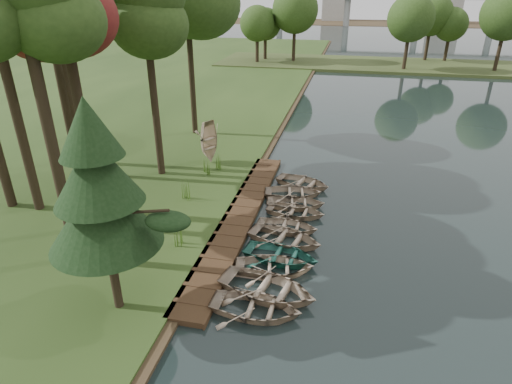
% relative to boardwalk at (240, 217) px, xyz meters
% --- Properties ---
extents(ground, '(300.00, 300.00, 0.00)m').
position_rel_boardwalk_xyz_m(ground, '(1.60, 0.00, -0.15)').
color(ground, '#3D2F1D').
extents(boardwalk, '(1.60, 16.00, 0.30)m').
position_rel_boardwalk_xyz_m(boardwalk, '(0.00, 0.00, 0.00)').
color(boardwalk, '#3A2716').
rests_on(boardwalk, ground).
extents(peninsula, '(50.00, 14.00, 0.45)m').
position_rel_boardwalk_xyz_m(peninsula, '(9.60, 50.00, 0.08)').
color(peninsula, '#39461F').
rests_on(peninsula, ground).
extents(far_trees, '(45.60, 5.60, 8.80)m').
position_rel_boardwalk_xyz_m(far_trees, '(6.27, 50.00, 6.28)').
color(far_trees, black).
rests_on(far_trees, peninsula).
extents(bridge, '(95.90, 4.00, 8.60)m').
position_rel_boardwalk_xyz_m(bridge, '(13.91, 120.00, 6.93)').
color(bridge, '#A5A5A0').
rests_on(bridge, ground).
extents(building_b, '(8.00, 8.00, 12.00)m').
position_rel_boardwalk_xyz_m(building_b, '(-3.40, 145.00, 5.85)').
color(building_b, '#A5A5A0').
rests_on(building_b, ground).
extents(rowboat_0, '(3.49, 2.55, 0.71)m').
position_rel_boardwalk_xyz_m(rowboat_0, '(2.38, -6.78, 0.25)').
color(rowboat_0, tan).
rests_on(rowboat_0, water).
extents(rowboat_1, '(4.47, 3.62, 0.82)m').
position_rel_boardwalk_xyz_m(rowboat_1, '(2.59, -5.66, 0.31)').
color(rowboat_1, tan).
rests_on(rowboat_1, water).
extents(rowboat_2, '(3.72, 2.94, 0.69)m').
position_rel_boardwalk_xyz_m(rowboat_2, '(2.58, -4.13, 0.25)').
color(rowboat_2, tan).
rests_on(rowboat_2, water).
extents(rowboat_3, '(3.71, 2.91, 0.70)m').
position_rel_boardwalk_xyz_m(rowboat_3, '(2.71, -3.24, 0.25)').
color(rowboat_3, '#297260').
rests_on(rowboat_3, water).
extents(rowboat_4, '(4.03, 3.29, 0.73)m').
position_rel_boardwalk_xyz_m(rowboat_4, '(2.66, -1.79, 0.27)').
color(rowboat_4, tan).
rests_on(rowboat_4, water).
extents(rowboat_5, '(3.12, 2.28, 0.63)m').
position_rel_boardwalk_xyz_m(rowboat_5, '(2.58, -0.67, 0.22)').
color(rowboat_5, tan).
rests_on(rowboat_5, water).
extents(rowboat_6, '(3.31, 2.54, 0.64)m').
position_rel_boardwalk_xyz_m(rowboat_6, '(2.78, 1.00, 0.22)').
color(rowboat_6, tan).
rests_on(rowboat_6, water).
extents(rowboat_7, '(3.43, 2.65, 0.66)m').
position_rel_boardwalk_xyz_m(rowboat_7, '(2.66, 1.93, 0.23)').
color(rowboat_7, tan).
rests_on(rowboat_7, water).
extents(rowboat_8, '(3.60, 2.85, 0.67)m').
position_rel_boardwalk_xyz_m(rowboat_8, '(2.34, 3.20, 0.24)').
color(rowboat_8, tan).
rests_on(rowboat_8, water).
extents(rowboat_9, '(3.88, 3.27, 0.69)m').
position_rel_boardwalk_xyz_m(rowboat_9, '(2.71, 4.70, 0.24)').
color(rowboat_9, tan).
rests_on(rowboat_9, water).
extents(stored_rowboat, '(3.49, 3.14, 0.60)m').
position_rel_boardwalk_xyz_m(stored_rowboat, '(-3.77, 6.63, 0.45)').
color(stored_rowboat, tan).
rests_on(stored_rowboat, bank).
extents(tree_0, '(4.49, 4.49, 12.19)m').
position_rel_boardwalk_xyz_m(tree_0, '(-5.96, -5.36, 10.30)').
color(tree_0, black).
rests_on(tree_0, bank).
extents(tree_2, '(4.01, 4.01, 11.86)m').
position_rel_boardwalk_xyz_m(tree_2, '(-6.37, -2.66, 10.13)').
color(tree_2, black).
rests_on(tree_2, bank).
extents(tree_4, '(4.41, 4.41, 11.40)m').
position_rel_boardwalk_xyz_m(tree_4, '(-6.19, 4.21, 9.57)').
color(tree_4, black).
rests_on(tree_4, bank).
extents(tree_6, '(5.28, 5.28, 11.57)m').
position_rel_boardwalk_xyz_m(tree_6, '(-6.95, 12.53, 9.41)').
color(tree_6, black).
rests_on(tree_6, bank).
extents(pine_tree, '(3.80, 3.80, 7.83)m').
position_rel_boardwalk_xyz_m(pine_tree, '(-2.62, -7.75, 4.92)').
color(pine_tree, black).
rests_on(pine_tree, bank).
extents(reeds_0, '(0.60, 0.60, 1.14)m').
position_rel_boardwalk_xyz_m(reeds_0, '(-2.01, -3.34, 0.72)').
color(reeds_0, '#3F661E').
rests_on(reeds_0, bank).
extents(reeds_1, '(0.60, 0.60, 1.12)m').
position_rel_boardwalk_xyz_m(reeds_1, '(-3.38, 1.17, 0.71)').
color(reeds_1, '#3F661E').
rests_on(reeds_1, bank).
extents(reeds_2, '(0.60, 0.60, 0.97)m').
position_rel_boardwalk_xyz_m(reeds_2, '(-2.86, 5.55, 0.63)').
color(reeds_2, '#3F661E').
rests_on(reeds_2, bank).
extents(reeds_3, '(0.60, 0.60, 1.00)m').
position_rel_boardwalk_xyz_m(reeds_3, '(-3.38, 4.79, 0.65)').
color(reeds_3, '#3F661E').
rests_on(reeds_3, bank).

